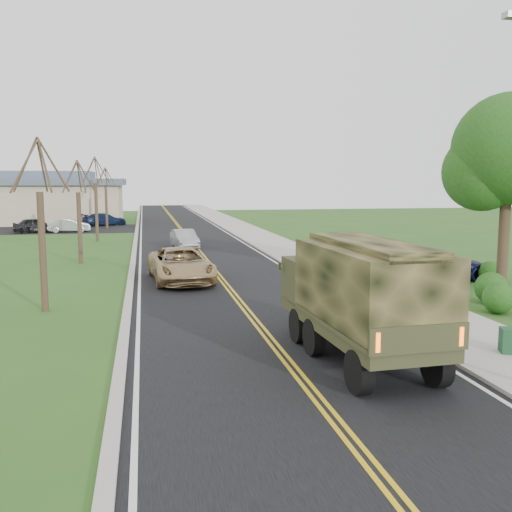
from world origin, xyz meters
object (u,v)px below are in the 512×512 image
object	(u,v)px
utility_box_far	(511,341)
suv_champagne	(181,265)
military_truck	(360,292)
sedan_silver	(184,239)
pickup_navy	(437,265)

from	to	relation	value
utility_box_far	suv_champagne	bearing A→B (deg)	140.64
suv_champagne	utility_box_far	world-z (taller)	suv_champagne
military_truck	utility_box_far	distance (m)	4.32
sedan_silver	utility_box_far	distance (m)	26.81
suv_champagne	military_truck	bearing A→B (deg)	-78.62
military_truck	utility_box_far	world-z (taller)	military_truck
military_truck	pickup_navy	xyz separation A→B (m)	(8.00, 10.69, -1.07)
suv_champagne	sedan_silver	world-z (taller)	suv_champagne
sedan_silver	utility_box_far	world-z (taller)	sedan_silver
military_truck	utility_box_far	size ratio (longest dim) A/B	9.86
military_truck	pickup_navy	world-z (taller)	military_truck
suv_champagne	sedan_silver	distance (m)	13.00
military_truck	suv_champagne	xyz separation A→B (m)	(-3.68, 12.61, -1.03)
pickup_navy	suv_champagne	bearing A→B (deg)	80.54
suv_champagne	utility_box_far	size ratio (longest dim) A/B	8.55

